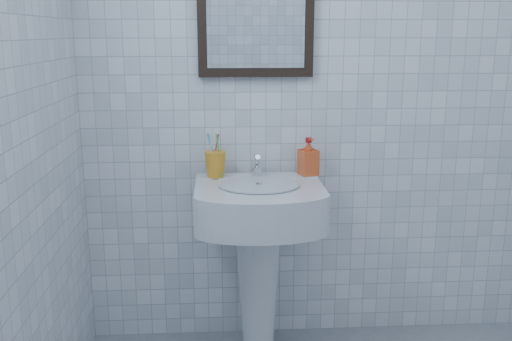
{
  "coord_description": "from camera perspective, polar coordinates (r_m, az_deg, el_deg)",
  "views": [
    {
      "loc": [
        -0.48,
        -1.34,
        1.43
      ],
      "look_at": [
        -0.34,
        0.86,
        0.9
      ],
      "focal_mm": 40.0,
      "sensor_mm": 36.0,
      "label": 1
    }
  ],
  "objects": [
    {
      "name": "wall_mirror",
      "position": [
        2.52,
        -0.03,
        16.37
      ],
      "size": [
        0.5,
        0.04,
        0.62
      ],
      "color": "black",
      "rests_on": "wall_back"
    },
    {
      "name": "toothbrush_cup",
      "position": [
        2.49,
        -4.09,
        0.62
      ],
      "size": [
        0.12,
        0.12,
        0.11
      ],
      "primitive_type": null,
      "rotation": [
        0.0,
        0.0,
        0.3
      ],
      "color": "orange",
      "rests_on": "washbasin"
    },
    {
      "name": "washbasin",
      "position": [
        2.49,
        0.25,
        -7.05
      ],
      "size": [
        0.53,
        0.39,
        0.82
      ],
      "color": "white",
      "rests_on": "ground"
    },
    {
      "name": "faucet",
      "position": [
        2.49,
        0.11,
        0.33
      ],
      "size": [
        0.04,
        0.09,
        0.11
      ],
      "color": "silver",
      "rests_on": "washbasin"
    },
    {
      "name": "wall_back",
      "position": [
        2.59,
        7.19,
        9.55
      ],
      "size": [
        2.2,
        0.02,
        2.5
      ],
      "primitive_type": "cube",
      "color": "white",
      "rests_on": "ground"
    },
    {
      "name": "soap_dispenser",
      "position": [
        2.52,
        5.25,
        1.42
      ],
      "size": [
        0.1,
        0.1,
        0.17
      ],
      "primitive_type": "imported",
      "rotation": [
        0.0,
        0.0,
        0.34
      ],
      "color": "red",
      "rests_on": "washbasin"
    }
  ]
}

